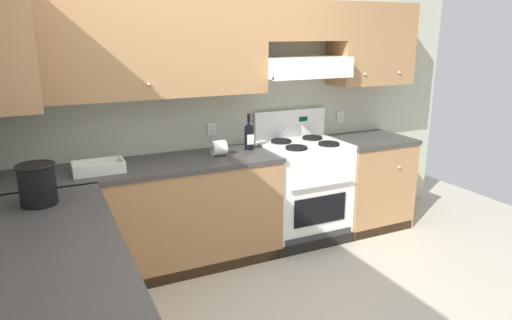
# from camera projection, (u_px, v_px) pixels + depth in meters

# --- Properties ---
(wall_back) EXTENTS (4.68, 0.57, 2.55)m
(wall_back) POSITION_uv_depth(u_px,v_px,m) (238.00, 83.00, 4.12)
(wall_back) COLOR #B7BAA3
(wall_back) RESTS_ON ground_plane
(counter_back_run) EXTENTS (3.60, 0.65, 0.91)m
(counter_back_run) POSITION_uv_depth(u_px,v_px,m) (219.00, 207.00, 4.01)
(counter_back_run) COLOR #A87A4C
(counter_back_run) RESTS_ON ground_plane
(stove) EXTENTS (0.76, 0.62, 1.20)m
(stove) POSITION_uv_depth(u_px,v_px,m) (303.00, 190.00, 4.37)
(stove) COLOR white
(stove) RESTS_ON ground_plane
(wine_bottle) EXTENTS (0.08, 0.08, 0.32)m
(wine_bottle) POSITION_uv_depth(u_px,v_px,m) (249.00, 135.00, 4.08)
(wine_bottle) COLOR black
(wine_bottle) RESTS_ON counter_back_run
(bowl) EXTENTS (0.37, 0.21, 0.08)m
(bowl) POSITION_uv_depth(u_px,v_px,m) (99.00, 169.00, 3.43)
(bowl) COLOR white
(bowl) RESTS_ON counter_back_run
(bucket) EXTENTS (0.23, 0.23, 0.25)m
(bucket) POSITION_uv_depth(u_px,v_px,m) (37.00, 183.00, 2.77)
(bucket) COLOR black
(bucket) RESTS_ON counter_left_run
(paper_towel_roll) EXTENTS (0.12, 0.13, 0.13)m
(paper_towel_roll) POSITION_uv_depth(u_px,v_px,m) (219.00, 148.00, 3.90)
(paper_towel_roll) COLOR white
(paper_towel_roll) RESTS_ON counter_back_run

